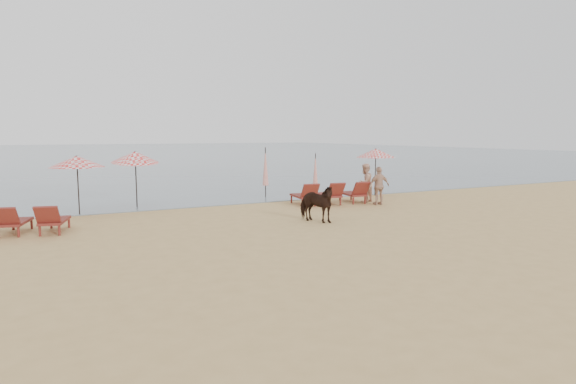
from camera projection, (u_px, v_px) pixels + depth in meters
name	position (u px, v px, depth m)	size (l,w,h in m)	color
ground	(377.00, 255.00, 12.30)	(120.00, 120.00, 0.00)	tan
sea	(89.00, 152.00, 82.93)	(160.00, 140.00, 0.06)	#51606B
lounger_cluster_right	(330.00, 194.00, 21.25)	(3.34, 2.25, 0.69)	maroon
umbrella_open_left_a	(77.00, 162.00, 18.20)	(2.01, 2.01, 2.28)	black
umbrella_open_left_b	(135.00, 157.00, 20.13)	(1.93, 1.97, 2.46)	black
umbrella_open_right	(376.00, 153.00, 24.10)	(1.95, 1.95, 2.38)	black
umbrella_closed_left	(265.00, 167.00, 23.39)	(0.30, 0.30, 2.46)	black
umbrella_closed_right	(315.00, 170.00, 23.60)	(0.26, 0.26, 2.16)	black
cow	(316.00, 203.00, 16.89)	(0.72, 1.58, 1.33)	black
beachgoer_right_a	(365.00, 183.00, 21.85)	(0.86, 0.67, 1.76)	#DFA98B
beachgoer_right_b	(379.00, 186.00, 21.06)	(0.98, 0.41, 1.68)	tan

